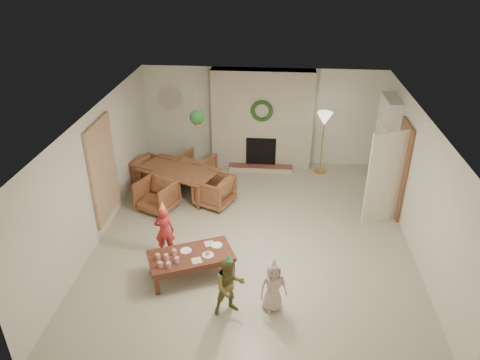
# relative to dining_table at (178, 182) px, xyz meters

# --- Properties ---
(floor) EXTENTS (7.00, 7.00, 0.00)m
(floor) POSITION_rel_dining_table_xyz_m (1.82, -1.58, -0.31)
(floor) COLOR #B7B29E
(floor) RESTS_ON ground
(ceiling) EXTENTS (7.00, 7.00, 0.00)m
(ceiling) POSITION_rel_dining_table_xyz_m (1.82, -1.58, 2.19)
(ceiling) COLOR white
(ceiling) RESTS_ON wall_back
(wall_back) EXTENTS (7.00, 0.00, 7.00)m
(wall_back) POSITION_rel_dining_table_xyz_m (1.82, 1.92, 0.94)
(wall_back) COLOR silver
(wall_back) RESTS_ON floor
(wall_front) EXTENTS (7.00, 0.00, 7.00)m
(wall_front) POSITION_rel_dining_table_xyz_m (1.82, -5.08, 0.94)
(wall_front) COLOR silver
(wall_front) RESTS_ON floor
(wall_left) EXTENTS (0.00, 7.00, 7.00)m
(wall_left) POSITION_rel_dining_table_xyz_m (-1.18, -1.58, 0.94)
(wall_left) COLOR silver
(wall_left) RESTS_ON floor
(wall_right) EXTENTS (0.00, 7.00, 7.00)m
(wall_right) POSITION_rel_dining_table_xyz_m (4.82, -1.58, 0.94)
(wall_right) COLOR silver
(wall_right) RESTS_ON floor
(fireplace_mass) EXTENTS (2.50, 0.40, 2.50)m
(fireplace_mass) POSITION_rel_dining_table_xyz_m (1.82, 1.72, 0.94)
(fireplace_mass) COLOR #4F2615
(fireplace_mass) RESTS_ON floor
(fireplace_hearth) EXTENTS (1.60, 0.30, 0.12)m
(fireplace_hearth) POSITION_rel_dining_table_xyz_m (1.82, 1.37, -0.25)
(fireplace_hearth) COLOR #5B1A19
(fireplace_hearth) RESTS_ON floor
(fireplace_firebox) EXTENTS (0.75, 0.12, 0.75)m
(fireplace_firebox) POSITION_rel_dining_table_xyz_m (1.82, 1.54, 0.14)
(fireplace_firebox) COLOR black
(fireplace_firebox) RESTS_ON floor
(fireplace_wreath) EXTENTS (0.54, 0.10, 0.54)m
(fireplace_wreath) POSITION_rel_dining_table_xyz_m (1.82, 1.49, 1.24)
(fireplace_wreath) COLOR #1A3C16
(fireplace_wreath) RESTS_ON fireplace_mass
(floor_lamp_base) EXTENTS (0.29, 0.29, 0.03)m
(floor_lamp_base) POSITION_rel_dining_table_xyz_m (3.34, 1.42, -0.30)
(floor_lamp_base) COLOR gold
(floor_lamp_base) RESTS_ON floor
(floor_lamp_post) EXTENTS (0.03, 0.03, 1.42)m
(floor_lamp_post) POSITION_rel_dining_table_xyz_m (3.34, 1.42, 0.43)
(floor_lamp_post) COLOR gold
(floor_lamp_post) RESTS_ON floor
(floor_lamp_shade) EXTENTS (0.38, 0.38, 0.32)m
(floor_lamp_shade) POSITION_rel_dining_table_xyz_m (3.34, 1.42, 1.11)
(floor_lamp_shade) COLOR beige
(floor_lamp_shade) RESTS_ON floor_lamp_post
(bookshelf_carcass) EXTENTS (0.30, 1.00, 2.20)m
(bookshelf_carcass) POSITION_rel_dining_table_xyz_m (4.66, 0.72, 0.79)
(bookshelf_carcass) COLOR white
(bookshelf_carcass) RESTS_ON floor
(bookshelf_shelf_a) EXTENTS (0.30, 0.92, 0.03)m
(bookshelf_shelf_a) POSITION_rel_dining_table_xyz_m (4.64, 0.72, 0.14)
(bookshelf_shelf_a) COLOR white
(bookshelf_shelf_a) RESTS_ON bookshelf_carcass
(bookshelf_shelf_b) EXTENTS (0.30, 0.92, 0.03)m
(bookshelf_shelf_b) POSITION_rel_dining_table_xyz_m (4.64, 0.72, 0.54)
(bookshelf_shelf_b) COLOR white
(bookshelf_shelf_b) RESTS_ON bookshelf_carcass
(bookshelf_shelf_c) EXTENTS (0.30, 0.92, 0.03)m
(bookshelf_shelf_c) POSITION_rel_dining_table_xyz_m (4.64, 0.72, 0.94)
(bookshelf_shelf_c) COLOR white
(bookshelf_shelf_c) RESTS_ON bookshelf_carcass
(bookshelf_shelf_d) EXTENTS (0.30, 0.92, 0.03)m
(bookshelf_shelf_d) POSITION_rel_dining_table_xyz_m (4.64, 0.72, 1.34)
(bookshelf_shelf_d) COLOR white
(bookshelf_shelf_d) RESTS_ON bookshelf_carcass
(books_row_lower) EXTENTS (0.20, 0.40, 0.24)m
(books_row_lower) POSITION_rel_dining_table_xyz_m (4.62, 0.57, 0.28)
(books_row_lower) COLOR #A91F2D
(books_row_lower) RESTS_ON bookshelf_shelf_a
(books_row_mid) EXTENTS (0.20, 0.44, 0.24)m
(books_row_mid) POSITION_rel_dining_table_xyz_m (4.62, 0.77, 0.68)
(books_row_mid) COLOR navy
(books_row_mid) RESTS_ON bookshelf_shelf_b
(books_row_upper) EXTENTS (0.20, 0.36, 0.22)m
(books_row_upper) POSITION_rel_dining_table_xyz_m (4.62, 0.62, 1.07)
(books_row_upper) COLOR #B18E26
(books_row_upper) RESTS_ON bookshelf_shelf_c
(door_frame) EXTENTS (0.05, 0.86, 2.04)m
(door_frame) POSITION_rel_dining_table_xyz_m (4.78, -0.38, 0.71)
(door_frame) COLOR brown
(door_frame) RESTS_ON floor
(door_leaf) EXTENTS (0.77, 0.32, 2.00)m
(door_leaf) POSITION_rel_dining_table_xyz_m (4.40, -0.76, 0.69)
(door_leaf) COLOR beige
(door_leaf) RESTS_ON floor
(curtain_panel) EXTENTS (0.06, 1.20, 2.00)m
(curtain_panel) POSITION_rel_dining_table_xyz_m (-1.14, -1.38, 0.94)
(curtain_panel) COLOR #CBB48F
(curtain_panel) RESTS_ON wall_left
(dining_table) EXTENTS (2.02, 1.63, 0.62)m
(dining_table) POSITION_rel_dining_table_xyz_m (0.00, 0.00, 0.00)
(dining_table) COLOR brown
(dining_table) RESTS_ON floor
(dining_chair_near) EXTENTS (0.98, 0.99, 0.69)m
(dining_chair_near) POSITION_rel_dining_table_xyz_m (-0.32, -0.71, 0.03)
(dining_chair_near) COLOR brown
(dining_chair_near) RESTS_ON floor
(dining_chair_far) EXTENTS (0.98, 0.99, 0.69)m
(dining_chair_far) POSITION_rel_dining_table_xyz_m (0.32, 0.71, 0.03)
(dining_chair_far) COLOR brown
(dining_chair_far) RESTS_ON floor
(dining_chair_left) EXTENTS (0.99, 0.98, 0.69)m
(dining_chair_left) POSITION_rel_dining_table_xyz_m (-0.71, 0.32, 0.03)
(dining_chair_left) COLOR brown
(dining_chair_left) RESTS_ON floor
(dining_chair_right) EXTENTS (0.99, 0.98, 0.69)m
(dining_chair_right) POSITION_rel_dining_table_xyz_m (0.89, -0.40, 0.03)
(dining_chair_right) COLOR brown
(dining_chair_right) RESTS_ON floor
(hanging_plant_cord) EXTENTS (0.01, 0.01, 0.70)m
(hanging_plant_cord) POSITION_rel_dining_table_xyz_m (0.52, -0.08, 1.84)
(hanging_plant_cord) COLOR tan
(hanging_plant_cord) RESTS_ON ceiling
(hanging_plant_pot) EXTENTS (0.16, 0.16, 0.12)m
(hanging_plant_pot) POSITION_rel_dining_table_xyz_m (0.52, -0.08, 1.49)
(hanging_plant_pot) COLOR #A25034
(hanging_plant_pot) RESTS_ON hanging_plant_cord
(hanging_plant_foliage) EXTENTS (0.32, 0.32, 0.32)m
(hanging_plant_foliage) POSITION_rel_dining_table_xyz_m (0.52, -0.08, 1.61)
(hanging_plant_foliage) COLOR #184A1E
(hanging_plant_foliage) RESTS_ON hanging_plant_pot
(coffee_table_top) EXTENTS (1.60, 1.23, 0.07)m
(coffee_table_top) POSITION_rel_dining_table_xyz_m (0.82, -2.83, 0.10)
(coffee_table_top) COLOR #54291C
(coffee_table_top) RESTS_ON floor
(coffee_table_apron) EXTENTS (1.46, 1.09, 0.09)m
(coffee_table_apron) POSITION_rel_dining_table_xyz_m (0.82, -2.83, 0.02)
(coffee_table_apron) COLOR #54291C
(coffee_table_apron) RESTS_ON floor
(coffee_leg_fl) EXTENTS (0.10, 0.10, 0.37)m
(coffee_leg_fl) POSITION_rel_dining_table_xyz_m (0.34, -3.36, -0.12)
(coffee_leg_fl) COLOR #54291C
(coffee_leg_fl) RESTS_ON floor
(coffee_leg_fr) EXTENTS (0.10, 0.10, 0.37)m
(coffee_leg_fr) POSITION_rel_dining_table_xyz_m (1.53, -2.84, -0.12)
(coffee_leg_fr) COLOR #54291C
(coffee_leg_fr) RESTS_ON floor
(coffee_leg_bl) EXTENTS (0.10, 0.10, 0.37)m
(coffee_leg_bl) POSITION_rel_dining_table_xyz_m (0.10, -2.82, -0.12)
(coffee_leg_bl) COLOR #54291C
(coffee_leg_bl) RESTS_ON floor
(coffee_leg_br) EXTENTS (0.10, 0.10, 0.37)m
(coffee_leg_br) POSITION_rel_dining_table_xyz_m (1.30, -2.30, -0.12)
(coffee_leg_br) COLOR #54291C
(coffee_leg_br) RESTS_ON floor
(cup_a) EXTENTS (0.10, 0.10, 0.10)m
(cup_a) POSITION_rel_dining_table_xyz_m (0.38, -3.20, 0.18)
(cup_a) COLOR white
(cup_a) RESTS_ON coffee_table_top
(cup_b) EXTENTS (0.10, 0.10, 0.10)m
(cup_b) POSITION_rel_dining_table_xyz_m (0.29, -3.00, 0.18)
(cup_b) COLOR white
(cup_b) RESTS_ON coffee_table_top
(cup_c) EXTENTS (0.10, 0.10, 0.10)m
(cup_c) POSITION_rel_dining_table_xyz_m (0.52, -3.20, 0.18)
(cup_c) COLOR white
(cup_c) RESTS_ON coffee_table_top
(cup_d) EXTENTS (0.10, 0.10, 0.10)m
(cup_d) POSITION_rel_dining_table_xyz_m (0.43, -3.00, 0.18)
(cup_d) COLOR white
(cup_d) RESTS_ON coffee_table_top
(cup_e) EXTENTS (0.10, 0.10, 0.10)m
(cup_e) POSITION_rel_dining_table_xyz_m (0.63, -3.06, 0.18)
(cup_e) COLOR white
(cup_e) RESTS_ON coffee_table_top
(cup_f) EXTENTS (0.10, 0.10, 0.10)m
(cup_f) POSITION_rel_dining_table_xyz_m (0.54, -2.86, 0.18)
(cup_f) COLOR white
(cup_f) RESTS_ON coffee_table_top
(plate_a) EXTENTS (0.26, 0.26, 0.01)m
(plate_a) POSITION_rel_dining_table_xyz_m (0.71, -2.73, 0.13)
(plate_a) COLOR white
(plate_a) RESTS_ON coffee_table_top
(plate_b) EXTENTS (0.26, 0.26, 0.01)m
(plate_b) POSITION_rel_dining_table_xyz_m (1.11, -2.82, 0.13)
(plate_b) COLOR white
(plate_b) RESTS_ON coffee_table_top
(plate_c) EXTENTS (0.26, 0.26, 0.01)m
(plate_c) POSITION_rel_dining_table_xyz_m (1.23, -2.53, 0.13)
(plate_c) COLOR white
(plate_c) RESTS_ON coffee_table_top
(food_scoop) EXTENTS (0.10, 0.10, 0.08)m
(food_scoop) POSITION_rel_dining_table_xyz_m (1.11, -2.82, 0.18)
(food_scoop) COLOR tan
(food_scoop) RESTS_ON plate_b
(napkin_left) EXTENTS (0.22, 0.22, 0.01)m
(napkin_left) POSITION_rel_dining_table_xyz_m (0.95, -2.99, 0.13)
(napkin_left) COLOR #DBA2A9
(napkin_left) RESTS_ON coffee_table_top
(napkin_right) EXTENTS (0.22, 0.22, 0.01)m
(napkin_right) POSITION_rel_dining_table_xyz_m (1.09, -2.49, 0.13)
(napkin_right) COLOR #DBA2A9
(napkin_right) RESTS_ON coffee_table_top
(child_red) EXTENTS (0.39, 0.28, 1.00)m
(child_red) POSITION_rel_dining_table_xyz_m (0.23, -2.25, 0.19)
(child_red) COLOR red
(child_red) RESTS_ON floor
(party_hat_red) EXTENTS (0.16, 0.16, 0.19)m
(party_hat_red) POSITION_rel_dining_table_xyz_m (0.23, -2.25, 0.73)
(party_hat_red) COLOR #FFF854
(party_hat_red) RESTS_ON child_red
(child_plaid) EXTENTS (0.60, 0.54, 1.02)m
(child_plaid) POSITION_rel_dining_table_xyz_m (1.57, -3.65, 0.20)
(child_plaid) COLOR #945428
(child_plaid) RESTS_ON floor
(party_hat_plaid) EXTENTS (0.12, 0.12, 0.17)m
(party_hat_plaid) POSITION_rel_dining_table_xyz_m (1.57, -3.65, 0.75)
(party_hat_plaid) COLOR #54C67C
(party_hat_plaid) RESTS_ON child_plaid
(child_pink) EXTENTS (0.50, 0.41, 0.89)m
(child_pink) POSITION_rel_dining_table_xyz_m (2.25, -3.52, 0.13)
(child_pink) COLOR #D0A6A8
(child_pink) RESTS_ON floor
(party_hat_pink) EXTENTS (0.13, 0.13, 0.16)m
(party_hat_pink) POSITION_rel_dining_table_xyz_m (2.25, -3.52, 0.61)
(party_hat_pink) COLOR silver
(party_hat_pink) RESTS_ON child_pink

